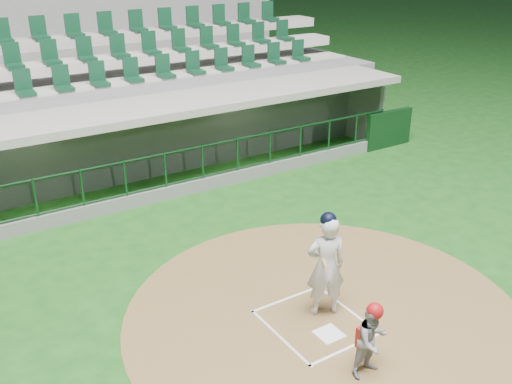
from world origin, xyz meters
The scene contains 8 objects.
ground centered at (0.00, 0.00, 0.00)m, with size 120.00×120.00×0.00m, color #154914.
dirt_circle centered at (0.30, -0.20, 0.01)m, with size 7.20×7.20×0.01m, color brown.
home_plate centered at (0.00, -0.70, 0.02)m, with size 0.43×0.43×0.02m, color white.
batter_box_chalk centered at (0.00, -0.30, 0.02)m, with size 1.55×1.80×0.01m.
dugout_structure centered at (0.12, 7.84, 0.96)m, with size 16.40×3.70×3.00m.
seating_deck centered at (0.00, 10.91, 1.42)m, with size 17.00×6.72×5.15m.
batter centered at (0.32, -0.14, 1.01)m, with size 0.95×0.99×2.00m.
catcher centered at (-0.06, -1.75, 0.64)m, with size 0.59×0.47×1.27m.
Camera 1 is at (-5.30, -6.71, 6.18)m, focal length 40.00 mm.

